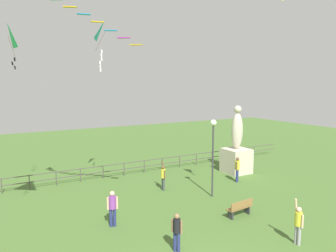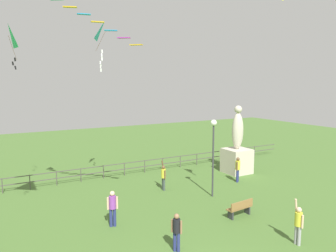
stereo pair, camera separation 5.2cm
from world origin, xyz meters
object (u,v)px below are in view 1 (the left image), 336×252
at_px(statue_monument, 237,153).
at_px(person_0, 237,168).
at_px(kite_0, 8,37).
at_px(person_1, 298,222).
at_px(kite_1, 105,33).
at_px(lamppost, 213,141).
at_px(park_bench, 240,208).
at_px(person_4, 163,176).
at_px(person_3, 112,206).
at_px(person_2, 177,230).

height_order(statue_monument, person_0, statue_monument).
height_order(person_0, kite_0, kite_0).
xyz_separation_m(person_0, person_1, (-3.67, -7.93, -0.02)).
bearing_deg(statue_monument, kite_0, 175.19).
bearing_deg(kite_0, kite_1, -7.68).
height_order(lamppost, person_0, lamppost).
xyz_separation_m(park_bench, person_0, (3.81, 4.56, 0.52)).
relative_size(park_bench, kite_0, 0.64).
height_order(person_4, kite_0, kite_0).
relative_size(statue_monument, person_0, 2.96).
distance_m(statue_monument, kite_1, 12.73).
bearing_deg(person_3, kite_0, 122.81).
bearing_deg(kite_0, person_0, -12.92).
xyz_separation_m(lamppost, park_bench, (-0.58, -3.07, -2.87)).
bearing_deg(kite_1, park_bench, -57.05).
bearing_deg(person_4, person_0, -10.09).
bearing_deg(park_bench, statue_monument, 50.22).
relative_size(statue_monument, kite_0, 2.10).
distance_m(person_3, person_4, 5.72).
height_order(park_bench, person_0, person_0).
relative_size(person_0, person_3, 0.99).
bearing_deg(person_3, person_0, 14.32).
relative_size(lamppost, park_bench, 3.01).
relative_size(park_bench, person_0, 0.90).
bearing_deg(park_bench, person_3, 161.03).
bearing_deg(person_4, park_bench, -75.46).
bearing_deg(kite_1, kite_0, 172.32).
bearing_deg(lamppost, person_3, -171.24).
bearing_deg(person_1, person_3, 138.49).
distance_m(statue_monument, person_2, 12.58).
height_order(lamppost, kite_1, kite_1).
height_order(person_2, person_4, person_4).
relative_size(park_bench, person_4, 0.82).
xyz_separation_m(statue_monument, person_1, (-5.18, -9.75, -0.58)).
bearing_deg(statue_monument, person_1, -117.96).
relative_size(park_bench, kite_1, 0.53).
xyz_separation_m(park_bench, kite_0, (-9.59, 7.64, 8.67)).
bearing_deg(person_4, kite_0, 165.29).
xyz_separation_m(person_2, kite_1, (0.05, 8.34, 8.70)).
distance_m(person_2, person_4, 7.56).
height_order(park_bench, person_4, person_4).
relative_size(person_0, person_2, 1.08).
xyz_separation_m(person_1, person_3, (-6.14, 5.43, 0.03)).
relative_size(person_1, kite_0, 0.79).
bearing_deg(kite_1, lamppost, -37.35).
xyz_separation_m(person_1, person_2, (-4.70, 1.98, -0.05)).
relative_size(person_1, person_2, 1.21).
relative_size(person_0, kite_0, 0.71).
bearing_deg(person_3, park_bench, -18.97).
relative_size(park_bench, person_2, 0.97).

